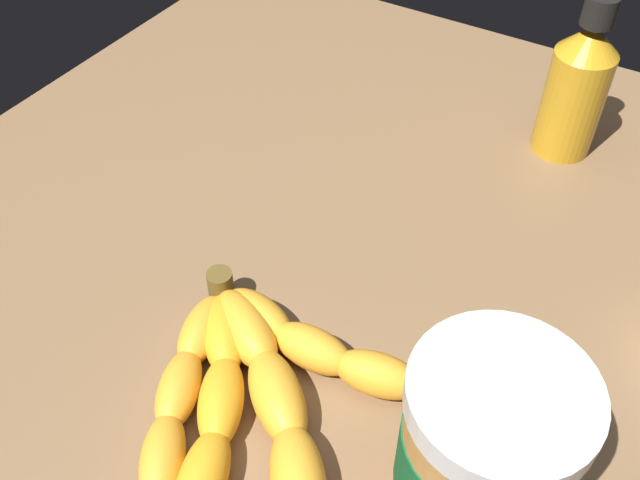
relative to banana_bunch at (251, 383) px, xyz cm
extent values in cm
cube|color=brown|center=(0.44, -17.52, -3.12)|extent=(82.32, 78.12, 3.05)
ellipsoid|color=gold|center=(5.79, -1.95, -0.17)|extent=(4.50, 6.95, 2.85)
ellipsoid|color=gold|center=(4.05, 2.87, -0.17)|extent=(5.18, 7.01, 2.85)
ellipsoid|color=gold|center=(1.69, 7.41, -0.17)|extent=(5.77, 6.96, 2.85)
ellipsoid|color=orange|center=(4.16, -2.48, -0.05)|extent=(6.89, 7.47, 3.08)
ellipsoid|color=orange|center=(0.95, 2.20, -0.05)|extent=(6.20, 7.71, 3.08)
ellipsoid|color=gold|center=(2.92, -3.53, 0.14)|extent=(8.47, 6.91, 3.48)
ellipsoid|color=gold|center=(-2.16, 0.02, 0.14)|extent=(8.20, 7.64, 3.48)
ellipsoid|color=gold|center=(-6.58, 4.36, 0.14)|extent=(7.71, 8.16, 3.48)
ellipsoid|color=gold|center=(2.94, -5.13, -0.03)|extent=(6.79, 4.21, 3.12)
ellipsoid|color=gold|center=(-2.09, -4.67, -0.03)|extent=(6.34, 3.12, 3.12)
ellipsoid|color=gold|center=(-7.11, -5.14, -0.03)|extent=(6.80, 4.22, 3.12)
cylinder|color=brown|center=(6.91, -5.85, 0.21)|extent=(2.00, 2.00, 3.00)
cylinder|color=#BF8442|center=(-16.05, -0.06, 4.41)|extent=(9.36, 9.36, 12.00)
cylinder|color=#0F592D|center=(-16.05, -0.06, 5.01)|extent=(9.55, 9.55, 5.40)
cylinder|color=silver|center=(-16.05, -0.06, 11.26)|extent=(9.81, 9.81, 1.71)
cylinder|color=gold|center=(-9.62, -38.85, 3.57)|extent=(5.62, 5.62, 10.32)
cone|color=gold|center=(-9.62, -38.85, 10.10)|extent=(5.62, 5.62, 2.75)
cylinder|color=black|center=(-9.62, -38.85, 12.77)|extent=(2.82, 2.82, 2.59)
camera|label=1|loc=(-18.10, 20.91, 41.71)|focal=39.89mm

